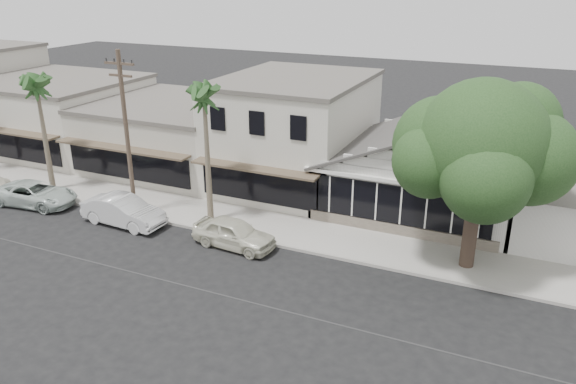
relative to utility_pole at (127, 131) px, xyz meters
The scene contains 13 objects.
ground 11.44m from the utility_pole, 30.02° to the right, with size 140.00×140.00×0.00m, color black.
sidewalk_north 5.06m from the utility_pole, 57.17° to the left, with size 90.00×3.50×0.15m, color #9E9991.
corner_shop 15.93m from the utility_pole, 27.45° to the left, with size 10.40×8.60×5.10m.
row_building_near 10.36m from the utility_pole, 54.14° to the left, with size 8.00×10.00×6.50m, color beige.
row_building_midnear 9.23m from the utility_pole, 109.87° to the left, with size 10.00×10.00×4.20m, color beige.
row_building_midfar 16.01m from the utility_pole, 148.42° to the left, with size 11.00×10.00×5.00m, color beige.
utility_pole is the anchor object (origin of this frame).
car_0 8.07m from the utility_pole, ahead, with size 1.70×4.23×1.44m, color beige.
car_1 4.20m from the utility_pole, 77.84° to the right, with size 1.64×4.70×1.55m, color silver.
car_2 7.49m from the utility_pole, 169.31° to the right, with size 2.24×4.86×1.35m, color #B5C3BC.
shade_tree 17.60m from the utility_pole, ahead, with size 7.79×7.04×8.64m.
palm_east 4.83m from the utility_pole, 12.24° to the left, with size 2.94×2.94×7.86m.
palm_mid 7.23m from the utility_pole, behind, with size 3.01×3.01×7.56m.
Camera 1 is at (10.45, -17.29, 12.57)m, focal length 35.00 mm.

